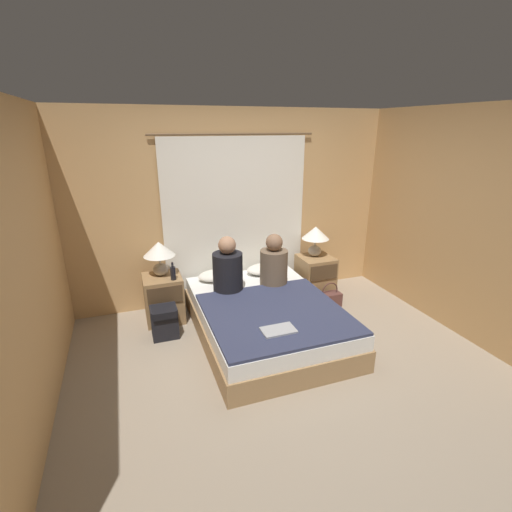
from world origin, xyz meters
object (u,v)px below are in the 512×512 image
(pillow_left, at_px, (219,275))
(backpack_on_floor, at_px, (164,320))
(lamp_right, at_px, (315,236))
(pillow_right, at_px, (266,269))
(person_right_in_bed, at_px, (274,264))
(bed, at_px, (265,319))
(nightstand_left, at_px, (164,298))
(handbag_on_floor, at_px, (329,299))
(person_left_in_bed, at_px, (228,269))
(nightstand_right, at_px, (315,276))
(beer_bottle_on_left_stand, at_px, (173,273))
(lamp_left, at_px, (159,252))
(laptop_on_bed, at_px, (278,330))

(pillow_left, bearing_deg, backpack_on_floor, -147.53)
(lamp_right, relative_size, backpack_on_floor, 1.14)
(pillow_right, bearing_deg, person_right_in_bed, -96.65)
(bed, height_order, lamp_right, lamp_right)
(nightstand_left, xyz_separation_m, person_right_in_bed, (1.32, -0.31, 0.39))
(nightstand_left, height_order, handbag_on_floor, nightstand_left)
(person_left_in_bed, bearing_deg, person_right_in_bed, 0.00)
(lamp_right, bearing_deg, nightstand_right, -90.00)
(beer_bottle_on_left_stand, bearing_deg, lamp_right, 5.66)
(handbag_on_floor, bearing_deg, person_right_in_bed, 174.94)
(nightstand_right, distance_m, pillow_right, 0.74)
(bed, height_order, lamp_left, lamp_left)
(bed, relative_size, beer_bottle_on_left_stand, 9.56)
(lamp_right, bearing_deg, laptop_on_bed, -128.41)
(bed, bearing_deg, person_right_in_bed, 57.62)
(nightstand_right, relative_size, backpack_on_floor, 1.55)
(person_left_in_bed, distance_m, beer_bottle_on_left_stand, 0.64)
(lamp_left, xyz_separation_m, lamp_right, (2.08, 0.00, 0.00))
(person_left_in_bed, bearing_deg, nightstand_left, 157.37)
(bed, distance_m, backpack_on_floor, 1.14)
(nightstand_left, distance_m, pillow_left, 0.74)
(lamp_left, height_order, backpack_on_floor, lamp_left)
(bed, relative_size, lamp_left, 4.92)
(laptop_on_bed, bearing_deg, bed, 79.57)
(nightstand_right, xyz_separation_m, pillow_right, (-0.72, 0.07, 0.18))
(lamp_left, distance_m, pillow_left, 0.82)
(lamp_right, height_order, pillow_left, lamp_right)
(lamp_left, relative_size, pillow_right, 0.79)
(lamp_left, relative_size, laptop_on_bed, 1.30)
(pillow_right, xyz_separation_m, backpack_on_floor, (-1.41, -0.49, -0.26))
(nightstand_left, distance_m, pillow_right, 1.38)
(nightstand_left, bearing_deg, pillow_left, 5.60)
(nightstand_left, height_order, lamp_right, lamp_right)
(bed, height_order, person_left_in_bed, person_left_in_bed)
(bed, xyz_separation_m, handbag_on_floor, (1.06, 0.37, -0.10))
(pillow_left, height_order, handbag_on_floor, pillow_left)
(beer_bottle_on_left_stand, relative_size, laptop_on_bed, 0.67)
(person_left_in_bed, xyz_separation_m, laptop_on_bed, (0.18, -1.10, -0.24))
(nightstand_right, height_order, pillow_left, nightstand_right)
(pillow_left, relative_size, handbag_on_floor, 1.57)
(person_left_in_bed, relative_size, handbag_on_floor, 2.00)
(beer_bottle_on_left_stand, bearing_deg, person_right_in_bed, -8.03)
(bed, relative_size, pillow_right, 3.87)
(nightstand_right, bearing_deg, person_left_in_bed, -167.18)
(person_right_in_bed, bearing_deg, lamp_left, 164.62)
(lamp_left, height_order, laptop_on_bed, lamp_left)
(nightstand_left, xyz_separation_m, beer_bottle_on_left_stand, (0.12, -0.14, 0.37))
(backpack_on_floor, bearing_deg, nightstand_right, 11.03)
(person_right_in_bed, height_order, laptop_on_bed, person_right_in_bed)
(nightstand_right, relative_size, beer_bottle_on_left_stand, 2.65)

